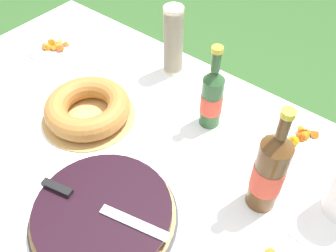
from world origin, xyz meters
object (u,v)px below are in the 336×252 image
object	(u,v)px
cider_bottle_green	(212,97)
snack_plate_near	(53,45)
cup_stack	(173,41)
snack_plate_right	(301,138)
berry_tart	(104,215)
cider_bottle_amber	(269,172)
serving_knife	(92,204)
bundt_cake	(88,108)

from	to	relation	value
cider_bottle_green	snack_plate_near	distance (m)	0.75
cup_stack	snack_plate_right	world-z (taller)	cup_stack
berry_tart	cup_stack	bearing A→B (deg)	112.71
cider_bottle_green	cider_bottle_amber	bearing A→B (deg)	-29.86
berry_tart	serving_knife	distance (m)	0.05
cider_bottle_green	cider_bottle_amber	distance (m)	0.33
bundt_cake	serving_knife	bearing A→B (deg)	-40.47
bundt_cake	snack_plate_near	bearing A→B (deg)	155.99
cider_bottle_green	serving_knife	bearing A→B (deg)	-94.32
berry_tart	bundt_cake	world-z (taller)	bundt_cake
snack_plate_near	snack_plate_right	distance (m)	1.03
bundt_cake	cider_bottle_green	world-z (taller)	cider_bottle_green
berry_tart	cup_stack	size ratio (longest dim) A/B	1.47
berry_tart	snack_plate_right	bearing A→B (deg)	64.75
berry_tart	cider_bottle_amber	distance (m)	0.44
bundt_cake	cup_stack	distance (m)	0.39
snack_plate_near	bundt_cake	bearing A→B (deg)	-24.01
snack_plate_near	serving_knife	bearing A→B (deg)	-31.54
cup_stack	snack_plate_near	size ratio (longest dim) A/B	1.26
berry_tart	snack_plate_right	world-z (taller)	berry_tart
serving_knife	cup_stack	bearing A→B (deg)	96.86
berry_tart	serving_knife	bearing A→B (deg)	-166.62
snack_plate_near	snack_plate_right	size ratio (longest dim) A/B	1.00
cup_stack	snack_plate_near	bearing A→B (deg)	-157.81
berry_tart	cup_stack	distance (m)	0.68
berry_tart	bundt_cake	bearing A→B (deg)	142.91
serving_knife	berry_tart	bearing A→B (deg)	-0.00
cider_bottle_green	cup_stack	bearing A→B (deg)	152.06
cider_bottle_amber	snack_plate_right	world-z (taller)	cider_bottle_amber
cider_bottle_green	cider_bottle_amber	world-z (taller)	cider_bottle_amber
bundt_cake	snack_plate_near	distance (m)	0.45
cider_bottle_amber	snack_plate_near	bearing A→B (deg)	173.82
cider_bottle_amber	berry_tart	bearing A→B (deg)	-132.79
berry_tart	serving_knife	world-z (taller)	serving_knife
serving_knife	cider_bottle_amber	bearing A→B (deg)	31.78
serving_knife	snack_plate_right	xyz separation A→B (m)	(0.31, 0.60, -0.05)
bundt_cake	snack_plate_right	world-z (taller)	bundt_cake
cider_bottle_green	snack_plate_near	xyz separation A→B (m)	(-0.74, -0.05, -0.10)
snack_plate_near	cider_bottle_amber	bearing A→B (deg)	-6.18
serving_knife	snack_plate_near	world-z (taller)	serving_knife
cup_stack	snack_plate_near	world-z (taller)	cup_stack
berry_tart	cider_bottle_amber	xyz separation A→B (m)	(0.29, 0.32, 0.11)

